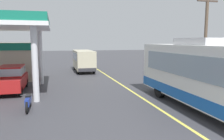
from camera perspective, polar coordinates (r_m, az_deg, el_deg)
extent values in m
plane|color=#38383D|center=(24.92, -2.53, -0.64)|extent=(120.00, 120.00, 0.00)
cube|color=#D8CC4C|center=(20.12, 0.50, -2.57)|extent=(0.16, 50.00, 0.01)
cube|color=white|center=(11.80, 24.59, -1.20)|extent=(2.50, 11.00, 2.90)
cube|color=#1959B2|center=(12.00, 24.30, -6.40)|extent=(2.54, 11.04, 0.56)
cube|color=#8C9EAD|center=(10.98, 19.58, 0.82)|extent=(0.06, 9.35, 1.10)
cube|color=#B2B2B7|center=(12.47, 22.08, 6.88)|extent=(1.60, 2.80, 0.36)
cylinder|color=black|center=(14.17, 12.29, -4.99)|extent=(0.30, 1.00, 1.00)
cylinder|color=black|center=(15.28, 19.68, -4.35)|extent=(0.30, 1.00, 1.00)
cylinder|color=silver|center=(13.38, -19.40, 1.84)|extent=(0.36, 0.36, 4.60)
cylinder|color=silver|center=(18.75, -18.11, 3.39)|extent=(0.36, 0.36, 4.60)
cube|color=beige|center=(22.76, -26.89, 2.10)|extent=(7.00, 4.40, 3.40)
cube|color=maroon|center=(16.81, -24.60, -2.78)|extent=(1.70, 4.20, 0.80)
cube|color=maroon|center=(16.89, -24.62, -0.16)|extent=(1.50, 2.31, 0.70)
cube|color=#8C9EAD|center=(16.89, -24.62, -0.16)|extent=(1.53, 2.35, 0.49)
cylinder|color=black|center=(15.31, -22.68, -5.16)|extent=(0.20, 0.64, 0.64)
cylinder|color=black|center=(18.47, -26.04, -3.25)|extent=(0.20, 0.64, 0.64)
cylinder|color=black|center=(18.23, -21.41, -3.14)|extent=(0.20, 0.64, 0.64)
cube|color=#BFB799|center=(25.99, -7.43, 2.73)|extent=(2.00, 6.00, 2.10)
cube|color=#8C9EAD|center=(25.96, -7.44, 3.61)|extent=(2.04, 5.10, 0.80)
cube|color=#2D2D33|center=(23.07, -6.42, 0.03)|extent=(1.90, 0.16, 0.36)
cylinder|color=black|center=(24.02, -8.86, -0.11)|extent=(0.22, 0.76, 0.76)
cylinder|color=black|center=(24.26, -4.72, 0.03)|extent=(0.22, 0.76, 0.76)
cylinder|color=black|center=(27.97, -9.71, 0.94)|extent=(0.22, 0.76, 0.76)
cylinder|color=black|center=(28.18, -6.14, 1.05)|extent=(0.22, 0.76, 0.76)
cylinder|color=black|center=(11.64, -21.22, -9.08)|extent=(0.10, 0.60, 0.60)
cylinder|color=black|center=(12.79, -20.62, -7.57)|extent=(0.10, 0.60, 0.60)
cube|color=navy|center=(12.17, -20.95, -7.38)|extent=(0.20, 1.30, 0.36)
cube|color=black|center=(12.26, -20.92, -6.21)|extent=(0.24, 0.60, 0.12)
cylinder|color=#2D2D33|center=(11.54, -21.33, -6.15)|extent=(0.55, 0.04, 0.04)
cylinder|color=#33333F|center=(18.20, -19.50, -2.78)|extent=(0.14, 0.14, 0.82)
cylinder|color=#33333F|center=(18.19, -18.93, -2.76)|extent=(0.14, 0.14, 0.82)
cube|color=silver|center=(18.09, -19.31, -0.55)|extent=(0.36, 0.22, 0.60)
sphere|color=tan|center=(18.04, -19.37, 0.80)|extent=(0.22, 0.22, 0.22)
cylinder|color=silver|center=(18.12, -20.03, -0.73)|extent=(0.09, 0.09, 0.58)
cylinder|color=silver|center=(18.08, -18.58, -0.69)|extent=(0.09, 0.09, 0.58)
cylinder|color=brown|center=(18.81, 23.10, 7.12)|extent=(0.24, 0.24, 7.19)
cube|color=#4C3D33|center=(19.06, 23.58, 16.15)|extent=(1.80, 0.12, 0.12)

